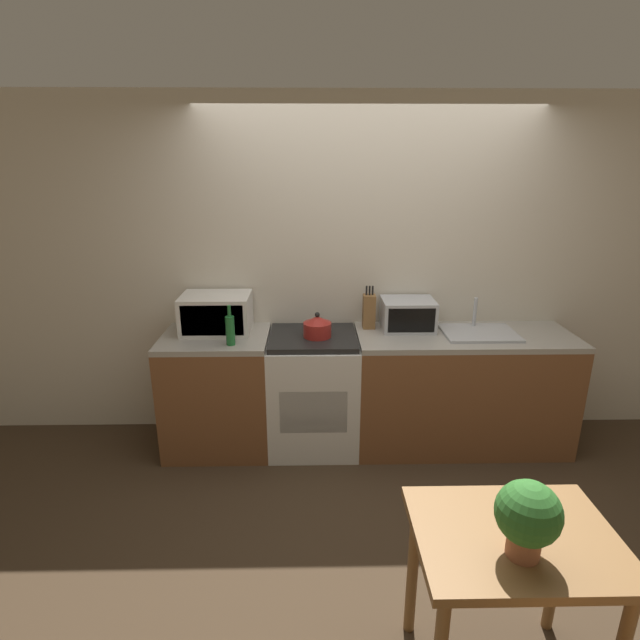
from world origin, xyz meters
The scene contains 13 objects.
ground_plane centered at (0.00, 0.00, 0.00)m, with size 16.00×16.00×0.00m, color #3D2D1E.
wall_back centered at (0.00, 0.99, 1.30)m, with size 10.00×0.06×2.60m.
counter_left_run centered at (-1.13, 0.65, 0.45)m, with size 0.78×0.62×0.90m.
counter_right_run centered at (0.72, 0.65, 0.45)m, with size 1.60×0.62×0.90m.
stove_range centered at (-0.41, 0.65, 0.45)m, with size 0.66×0.62×0.90m.
kettle centered at (-0.38, 0.62, 0.98)m, with size 0.20×0.20×0.19m.
microwave centered at (-1.13, 0.76, 1.04)m, with size 0.50×0.36×0.28m.
bottle centered at (-0.98, 0.47, 1.01)m, with size 0.06×0.06×0.29m.
knife_block centered at (0.02, 0.82, 1.03)m, with size 0.09×0.10×0.33m.
toaster_oven centered at (0.31, 0.78, 1.01)m, with size 0.39×0.31×0.23m.
sink_basin centered at (0.82, 0.66, 0.91)m, with size 0.53×0.40×0.24m.
dining_table centered at (0.37, -1.23, 0.63)m, with size 0.78×0.59×0.75m.
potted_plant centered at (0.35, -1.34, 0.93)m, with size 0.23×0.23×0.30m.
Camera 1 is at (-0.42, -2.79, 2.14)m, focal length 28.00 mm.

